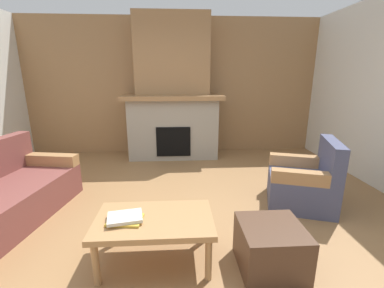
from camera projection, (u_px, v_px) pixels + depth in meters
name	position (u px, v px, depth m)	size (l,w,h in m)	color
ground	(173.00, 227.00, 2.82)	(9.00, 9.00, 0.00)	olive
wall_back_wood_panel	(173.00, 87.00, 5.36)	(6.00, 0.12, 2.70)	#997047
fireplace	(173.00, 98.00, 5.04)	(1.90, 0.82, 2.70)	gray
armchair	(305.00, 182.00, 3.26)	(0.96, 0.96, 0.85)	#474C6B
coffee_table	(154.00, 223.00, 2.22)	(1.00, 0.60, 0.43)	#A87A4C
ottoman	(270.00, 247.00, 2.18)	(0.52, 0.52, 0.40)	#4C3323
book_stack_near_edge	(125.00, 218.00, 2.15)	(0.31, 0.25, 0.05)	gold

